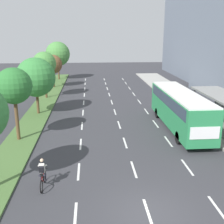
{
  "coord_description": "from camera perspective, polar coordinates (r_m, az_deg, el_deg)",
  "views": [
    {
      "loc": [
        -2.66,
        -11.25,
        8.38
      ],
      "look_at": [
        -0.66,
        13.6,
        1.2
      ],
      "focal_mm": 44.24,
      "sensor_mm": 36.0,
      "label": 1
    }
  ],
  "objects": [
    {
      "name": "median_tree_second",
      "position": [
        22.44,
        -19.66,
        5.03
      ],
      "size": [
        2.81,
        2.81,
        5.76
      ],
      "color": "brown",
      "rests_on": "median_strip"
    },
    {
      "name": "median_tree_third",
      "position": [
        29.65,
        -15.48,
        6.92
      ],
      "size": [
        4.04,
        4.04,
        5.87
      ],
      "color": "brown",
      "rests_on": "median_strip"
    },
    {
      "name": "lane_divider_center",
      "position": [
        30.31,
        0.61,
        0.03
      ],
      "size": [
        0.14,
        46.53,
        0.01
      ],
      "color": "white",
      "rests_on": "ground"
    },
    {
      "name": "building_mid_right",
      "position": [
        52.55,
        21.62,
        15.18
      ],
      "size": [
        10.97,
        10.21,
        17.09
      ],
      "primitive_type": "cube",
      "color": "slate",
      "rests_on": "ground"
    },
    {
      "name": "median_tree_fourth",
      "position": [
        36.92,
        -13.82,
        9.65
      ],
      "size": [
        3.05,
        3.05,
        5.97
      ],
      "color": "brown",
      "rests_on": "median_strip"
    },
    {
      "name": "median_strip",
      "position": [
        32.82,
        -14.34,
        0.87
      ],
      "size": [
        2.6,
        52.0,
        0.12
      ],
      "primitive_type": "cube",
      "color": "#4C7038",
      "rests_on": "ground"
    },
    {
      "name": "lane_divider_right",
      "position": [
        30.82,
        7.1,
        0.17
      ],
      "size": [
        0.14,
        46.53,
        0.01
      ],
      "color": "white",
      "rests_on": "ground"
    },
    {
      "name": "ground_plane",
      "position": [
        14.28,
        7.5,
        -20.04
      ],
      "size": [
        140.0,
        140.0,
        0.0
      ],
      "primitive_type": "plane",
      "color": "#38383D"
    },
    {
      "name": "cyclist",
      "position": [
        16.19,
        -14.18,
        -12.43
      ],
      "size": [
        0.46,
        1.82,
        1.71
      ],
      "color": "black",
      "rests_on": "ground"
    },
    {
      "name": "lane_divider_left",
      "position": [
        30.21,
        -6.02,
        -0.12
      ],
      "size": [
        0.14,
        46.53,
        0.01
      ],
      "color": "white",
      "rests_on": "ground"
    },
    {
      "name": "sidewalk_right",
      "position": [
        34.46,
        15.77,
        1.51
      ],
      "size": [
        4.5,
        52.0,
        0.15
      ],
      "primitive_type": "cube",
      "color": "#ADAAA3",
      "rests_on": "ground"
    },
    {
      "name": "median_tree_farthest",
      "position": [
        51.65,
        -11.16,
        11.69
      ],
      "size": [
        4.34,
        4.34,
        6.76
      ],
      "color": "brown",
      "rests_on": "median_strip"
    },
    {
      "name": "bus",
      "position": [
        25.23,
        13.83,
        1.1
      ],
      "size": [
        2.54,
        11.29,
        3.37
      ],
      "color": "#28844C",
      "rests_on": "ground"
    },
    {
      "name": "median_tree_fifth",
      "position": [
        44.35,
        -12.15,
        9.61
      ],
      "size": [
        2.94,
        2.94,
        5.03
      ],
      "color": "brown",
      "rests_on": "median_strip"
    },
    {
      "name": "building_far_right",
      "position": [
        62.02,
        16.88,
        16.39
      ],
      "size": [
        9.81,
        13.13,
        18.86
      ],
      "primitive_type": "cube",
      "color": "slate",
      "rests_on": "ground"
    }
  ]
}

